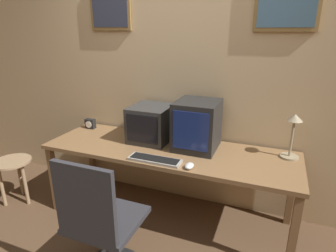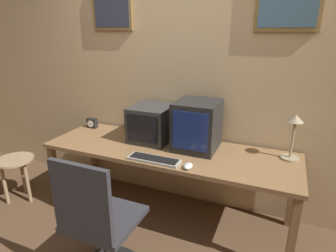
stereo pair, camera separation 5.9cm
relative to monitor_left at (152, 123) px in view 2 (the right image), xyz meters
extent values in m
cube|color=#D1B284|center=(0.23, 0.27, 0.42)|extent=(8.00, 0.05, 2.60)
cube|color=olive|center=(-0.52, 0.23, 1.06)|extent=(0.45, 0.02, 0.42)
cube|color=#33384C|center=(-0.52, 0.21, 1.06)|extent=(0.39, 0.01, 0.37)
cube|color=olive|center=(1.08, 0.23, 1.06)|extent=(0.49, 0.02, 0.45)
cube|color=#42667F|center=(1.08, 0.21, 1.06)|extent=(0.43, 0.01, 0.38)
cube|color=olive|center=(0.23, -0.15, -0.19)|extent=(2.27, 0.72, 0.04)
cube|color=olive|center=(-0.86, -0.46, -0.55)|extent=(0.06, 0.06, 0.68)
cube|color=olive|center=(1.32, -0.46, -0.55)|extent=(0.06, 0.06, 0.68)
cube|color=olive|center=(-0.86, 0.16, -0.55)|extent=(0.06, 0.06, 0.68)
cube|color=olive|center=(1.32, 0.16, -0.55)|extent=(0.06, 0.06, 0.68)
cube|color=#333333|center=(0.00, 0.00, 0.00)|extent=(0.37, 0.40, 0.34)
cube|color=black|center=(0.00, -0.20, 0.01)|extent=(0.30, 0.01, 0.26)
cube|color=black|center=(0.46, -0.03, 0.05)|extent=(0.37, 0.40, 0.44)
cube|color=navy|center=(0.46, -0.23, 0.06)|extent=(0.30, 0.01, 0.33)
cube|color=#A8A399|center=(0.22, -0.42, -0.16)|extent=(0.44, 0.13, 0.02)
cube|color=black|center=(0.22, -0.42, -0.15)|extent=(0.41, 0.11, 0.00)
ellipsoid|color=silver|center=(0.52, -0.44, -0.15)|extent=(0.07, 0.10, 0.04)
cube|color=black|center=(-0.76, 0.06, -0.12)|extent=(0.11, 0.06, 0.10)
cylinder|color=white|center=(-0.76, 0.03, -0.12)|extent=(0.07, 0.00, 0.07)
cylinder|color=tan|center=(1.25, 0.06, -0.16)|extent=(0.15, 0.15, 0.02)
cylinder|color=tan|center=(1.25, 0.06, 0.00)|extent=(0.02, 0.02, 0.32)
cone|color=tan|center=(1.25, 0.06, 0.18)|extent=(0.13, 0.13, 0.06)
cylinder|color=#282828|center=(0.09, -0.95, -0.64)|extent=(0.06, 0.06, 0.43)
cube|color=#2D2D33|center=(0.09, -0.95, -0.41)|extent=(0.46, 0.46, 0.04)
cube|color=#2D2D33|center=(0.09, -1.16, -0.13)|extent=(0.42, 0.04, 0.50)
cylinder|color=#9E7F5B|center=(-1.34, -0.50, -0.42)|extent=(0.37, 0.37, 0.02)
cylinder|color=#9E7F5B|center=(-1.21, -0.50, -0.66)|extent=(0.04, 0.04, 0.45)
cylinder|color=#9E7F5B|center=(-1.41, -0.39, -0.66)|extent=(0.04, 0.04, 0.45)
cylinder|color=#9E7F5B|center=(-1.41, -0.61, -0.66)|extent=(0.04, 0.04, 0.45)
camera|label=1|loc=(1.09, -2.32, 0.85)|focal=30.00mm
camera|label=2|loc=(1.14, -2.30, 0.85)|focal=30.00mm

